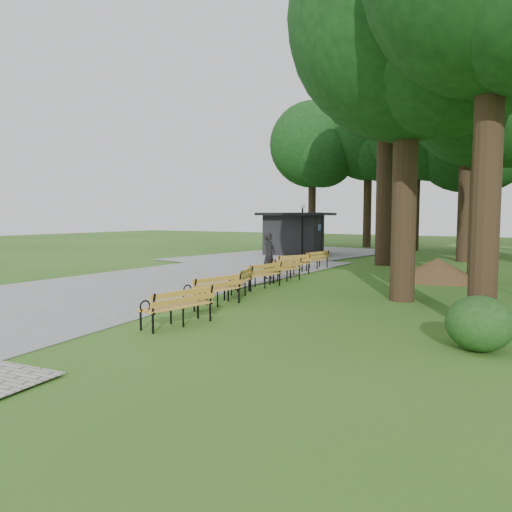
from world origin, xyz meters
The scene contains 19 objects.
ground centered at (0.00, 0.00, 0.00)m, with size 100.00×100.00×0.00m, color #2C5A19.
path centered at (-4.00, 3.00, 0.03)m, with size 12.00×38.00×0.06m, color gray.
person centered at (-0.45, 2.93, 0.93)m, with size 0.68×0.45×1.86m, color black.
kiosk centered at (-4.91, 14.26, 1.35)m, with size 4.30×3.74×2.69m, color black, non-canonical shape.
lamp_post centered at (-3.58, 12.65, 2.33)m, with size 0.32×0.32×3.25m.
dirt_mound centered at (5.27, 5.89, 0.44)m, with size 2.81×2.81×0.88m, color #47301C.
bench_0 centered at (1.57, -5.02, 0.44)m, with size 1.90×0.64×0.88m, color gold, non-canonical shape.
bench_1 centered at (0.88, -2.71, 0.44)m, with size 1.90×0.64×0.88m, color gold, non-canonical shape.
bench_2 centered at (0.58, -0.92, 0.44)m, with size 1.90×0.64×0.88m, color gold, non-canonical shape.
bench_3 centered at (0.32, 0.88, 0.44)m, with size 1.90×0.64×0.88m, color gold, non-canonical shape.
bench_4 centered at (0.19, 2.82, 0.44)m, with size 1.90×0.64×0.88m, color gold, non-canonical shape.
bench_5 centered at (-0.42, 4.75, 0.44)m, with size 1.90×0.64×0.88m, color gold, non-canonical shape.
bench_6 centered at (-0.39, 7.05, 0.44)m, with size 1.90×0.64×0.88m, color gold, non-canonical shape.
lawn_tree_0 centered at (5.17, 0.83, 7.97)m, with size 6.83×6.83×11.43m.
lawn_tree_1 centered at (6.60, 6.03, 6.85)m, with size 5.30×5.30×9.56m.
lawn_tree_2 centered at (1.81, 10.73, 9.80)m, with size 7.31×7.31×13.53m.
lawn_tree_4 centered at (5.08, 14.77, 8.87)m, with size 6.91×6.91×12.39m.
tree_backdrop centered at (6.77, 23.03, 8.15)m, with size 35.95×9.39×16.30m, color black, non-canonical shape.
shrub_2 centered at (7.69, -3.79, 0.00)m, with size 1.21×1.21×1.03m, color #193D14.
Camera 1 is at (8.55, -13.31, 2.48)m, focal length 33.58 mm.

